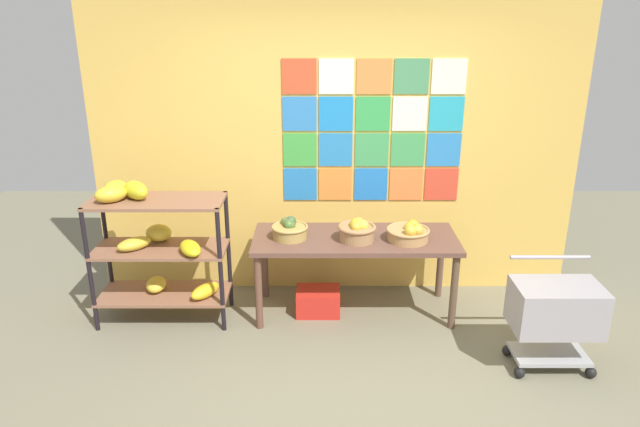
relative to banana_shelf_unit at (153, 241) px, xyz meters
The scene contains 9 objects.
ground 1.98m from the banana_shelf_unit, 36.59° to the right, with size 9.35×9.35×0.00m, color #736F57.
back_wall_with_art 1.80m from the banana_shelf_unit, 21.98° to the left, with size 4.27×0.07×3.00m.
banana_shelf_unit is the anchor object (origin of this frame).
display_table 1.65m from the banana_shelf_unit, ahead, with size 1.70×0.68×0.69m.
fruit_basket_centre 2.08m from the banana_shelf_unit, ahead, with size 0.35×0.35×0.17m.
fruit_basket_left 1.10m from the banana_shelf_unit, ahead, with size 0.30×0.30×0.16m.
fruit_basket_back_left 1.65m from the banana_shelf_unit, ahead, with size 0.31×0.31×0.19m.
produce_crate_under_table 1.46m from the banana_shelf_unit, ahead, with size 0.37×0.29×0.21m, color red.
shopping_cart 3.13m from the banana_shelf_unit, 13.39° to the right, with size 0.61×0.43×0.79m.
Camera 1 is at (-0.14, -3.30, 2.52)m, focal length 32.69 mm.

